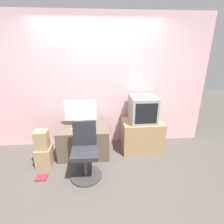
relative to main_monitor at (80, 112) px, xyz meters
The scene contains 12 objects.
ground_plane 1.31m from the main_monitor, 69.68° to the right, with size 12.00×12.00×0.00m, color #4C4742.
wall_back 0.69m from the main_monitor, 46.57° to the left, with size 4.40×0.05×2.60m.
desk 0.56m from the main_monitor, 63.80° to the right, with size 0.93×0.63×0.57m.
side_stand 1.31m from the main_monitor, ahead, with size 0.78×0.55×0.62m.
main_monitor is the anchor object (origin of this frame).
keyboard 0.30m from the main_monitor, 94.54° to the right, with size 0.29×0.13×0.01m.
mouse 0.36m from the main_monitor, 42.95° to the right, with size 0.06×0.03×0.03m.
crt_tv 1.19m from the main_monitor, ahead, with size 0.49×0.53×0.49m.
office_chair 0.85m from the main_monitor, 81.25° to the right, with size 0.51×0.51×0.90m.
cardboard_box_lower 1.00m from the main_monitor, 148.24° to the right, with size 0.27×0.26×0.34m.
cardboard_box_upper 0.82m from the main_monitor, 148.24° to the right, with size 0.22×0.20×0.33m.
book 1.26m from the main_monitor, 129.06° to the right, with size 0.18×0.16×0.02m.
Camera 1 is at (-0.01, -2.14, 1.97)m, focal length 28.00 mm.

